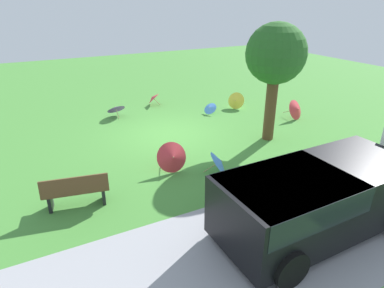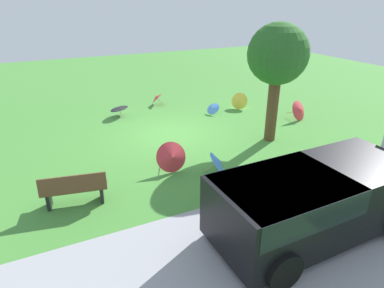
{
  "view_description": "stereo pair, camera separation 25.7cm",
  "coord_description": "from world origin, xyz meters",
  "px_view_note": "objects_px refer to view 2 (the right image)",
  "views": [
    {
      "loc": [
        4.67,
        10.9,
        4.84
      ],
      "look_at": [
        0.29,
        2.41,
        0.6
      ],
      "focal_mm": 30.92,
      "sensor_mm": 36.0,
      "label": 1
    },
    {
      "loc": [
        4.44,
        11.02,
        4.84
      ],
      "look_at": [
        0.29,
        2.41,
        0.6
      ],
      "focal_mm": 30.92,
      "sensor_mm": 36.0,
      "label": 2
    }
  ],
  "objects_px": {
    "park_bench": "(74,189)",
    "parasol_red_0": "(156,97)",
    "shade_tree": "(278,56)",
    "parasol_purple_0": "(119,108)",
    "parasol_red_1": "(300,110)",
    "parasol_red_2": "(172,157)",
    "parasol_yellow_0": "(239,101)",
    "van_dark": "(309,199)",
    "parasol_blue_1": "(213,108)",
    "parasol_blue_0": "(219,162)"
  },
  "relations": [
    {
      "from": "park_bench",
      "to": "parasol_purple_0",
      "type": "height_order",
      "value": "park_bench"
    },
    {
      "from": "parasol_blue_0",
      "to": "parasol_blue_1",
      "type": "bearing_deg",
      "value": -117.07
    },
    {
      "from": "shade_tree",
      "to": "parasol_red_1",
      "type": "xyz_separation_m",
      "value": [
        -2.48,
        -1.16,
        -2.6
      ]
    },
    {
      "from": "shade_tree",
      "to": "parasol_red_0",
      "type": "height_order",
      "value": "shade_tree"
    },
    {
      "from": "van_dark",
      "to": "shade_tree",
      "type": "xyz_separation_m",
      "value": [
        -2.68,
        -4.69,
        2.12
      ]
    },
    {
      "from": "shade_tree",
      "to": "parasol_purple_0",
      "type": "relative_size",
      "value": 4.8
    },
    {
      "from": "van_dark",
      "to": "parasol_red_0",
      "type": "distance_m",
      "value": 10.65
    },
    {
      "from": "park_bench",
      "to": "parasol_red_1",
      "type": "bearing_deg",
      "value": -165.51
    },
    {
      "from": "parasol_purple_0",
      "to": "parasol_red_0",
      "type": "bearing_deg",
      "value": -156.03
    },
    {
      "from": "parasol_red_1",
      "to": "parasol_red_2",
      "type": "distance_m",
      "value": 6.94
    },
    {
      "from": "shade_tree",
      "to": "parasol_purple_0",
      "type": "xyz_separation_m",
      "value": [
        4.38,
        -5.01,
        -2.63
      ]
    },
    {
      "from": "parasol_red_1",
      "to": "parasol_blue_1",
      "type": "xyz_separation_m",
      "value": [
        2.96,
        -2.34,
        -0.16
      ]
    },
    {
      "from": "parasol_blue_0",
      "to": "parasol_blue_1",
      "type": "xyz_separation_m",
      "value": [
        -2.51,
        -4.92,
        -0.08
      ]
    },
    {
      "from": "park_bench",
      "to": "parasol_red_0",
      "type": "bearing_deg",
      "value": -123.61
    },
    {
      "from": "park_bench",
      "to": "parasol_purple_0",
      "type": "xyz_separation_m",
      "value": [
        -2.72,
        -6.32,
        -0.06
      ]
    },
    {
      "from": "van_dark",
      "to": "parasol_red_2",
      "type": "distance_m",
      "value": 4.3
    },
    {
      "from": "shade_tree",
      "to": "parasol_purple_0",
      "type": "height_order",
      "value": "shade_tree"
    },
    {
      "from": "parasol_purple_0",
      "to": "parasol_blue_0",
      "type": "relative_size",
      "value": 0.92
    },
    {
      "from": "parasol_red_1",
      "to": "parasol_blue_0",
      "type": "xyz_separation_m",
      "value": [
        5.47,
        2.58,
        -0.08
      ]
    },
    {
      "from": "van_dark",
      "to": "parasol_blue_1",
      "type": "relative_size",
      "value": 6.23
    },
    {
      "from": "park_bench",
      "to": "shade_tree",
      "type": "bearing_deg",
      "value": -169.5
    },
    {
      "from": "park_bench",
      "to": "parasol_blue_1",
      "type": "distance_m",
      "value": 8.19
    },
    {
      "from": "parasol_red_1",
      "to": "park_bench",
      "type": "bearing_deg",
      "value": 14.49
    },
    {
      "from": "shade_tree",
      "to": "parasol_red_2",
      "type": "height_order",
      "value": "shade_tree"
    },
    {
      "from": "park_bench",
      "to": "parasol_red_0",
      "type": "distance_m",
      "value": 8.71
    },
    {
      "from": "shade_tree",
      "to": "parasol_red_2",
      "type": "relative_size",
      "value": 4.34
    },
    {
      "from": "parasol_blue_0",
      "to": "parasol_red_0",
      "type": "bearing_deg",
      "value": -95.54
    },
    {
      "from": "parasol_yellow_0",
      "to": "parasol_purple_0",
      "type": "relative_size",
      "value": 1.0
    },
    {
      "from": "parasol_red_0",
      "to": "parasol_purple_0",
      "type": "distance_m",
      "value": 2.3
    },
    {
      "from": "van_dark",
      "to": "parasol_red_2",
      "type": "bearing_deg",
      "value": -69.13
    },
    {
      "from": "van_dark",
      "to": "parasol_red_2",
      "type": "xyz_separation_m",
      "value": [
        1.52,
        -4.0,
        -0.45
      ]
    },
    {
      "from": "van_dark",
      "to": "parasol_red_0",
      "type": "bearing_deg",
      "value": -92.16
    },
    {
      "from": "parasol_blue_0",
      "to": "parasol_blue_1",
      "type": "relative_size",
      "value": 1.26
    },
    {
      "from": "shade_tree",
      "to": "parasol_red_1",
      "type": "bearing_deg",
      "value": -154.94
    },
    {
      "from": "parasol_blue_0",
      "to": "parasol_yellow_0",
      "type": "bearing_deg",
      "value": -128.4
    },
    {
      "from": "parasol_blue_1",
      "to": "parasol_blue_0",
      "type": "bearing_deg",
      "value": 62.93
    },
    {
      "from": "parasol_red_0",
      "to": "parasol_red_2",
      "type": "relative_size",
      "value": 0.97
    },
    {
      "from": "parasol_blue_1",
      "to": "parasol_red_0",
      "type": "bearing_deg",
      "value": -53.63
    },
    {
      "from": "parasol_red_0",
      "to": "parasol_red_1",
      "type": "xyz_separation_m",
      "value": [
        -4.76,
        4.78,
        0.07
      ]
    },
    {
      "from": "parasol_purple_0",
      "to": "shade_tree",
      "type": "bearing_deg",
      "value": 131.15
    },
    {
      "from": "shade_tree",
      "to": "van_dark",
      "type": "bearing_deg",
      "value": 60.25
    },
    {
      "from": "parasol_red_1",
      "to": "parasol_red_2",
      "type": "relative_size",
      "value": 1.04
    },
    {
      "from": "park_bench",
      "to": "parasol_yellow_0",
      "type": "bearing_deg",
      "value": -148.69
    },
    {
      "from": "parasol_purple_0",
      "to": "parasol_red_1",
      "type": "xyz_separation_m",
      "value": [
        -6.86,
        3.85,
        0.03
      ]
    },
    {
      "from": "parasol_red_2",
      "to": "parasol_blue_1",
      "type": "bearing_deg",
      "value": -131.64
    },
    {
      "from": "parasol_red_0",
      "to": "parasol_blue_0",
      "type": "relative_size",
      "value": 0.98
    },
    {
      "from": "parasol_red_0",
      "to": "park_bench",
      "type": "bearing_deg",
      "value": 56.39
    },
    {
      "from": "shade_tree",
      "to": "parasol_yellow_0",
      "type": "height_order",
      "value": "shade_tree"
    },
    {
      "from": "parasol_red_1",
      "to": "parasol_red_2",
      "type": "xyz_separation_m",
      "value": [
        6.68,
        1.85,
        0.03
      ]
    },
    {
      "from": "van_dark",
      "to": "parasol_blue_1",
      "type": "bearing_deg",
      "value": -105.05
    }
  ]
}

